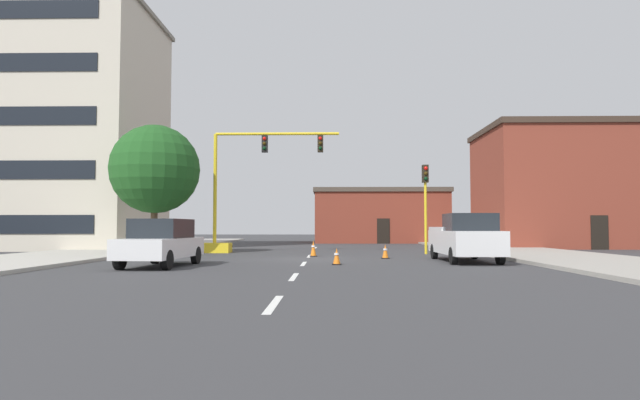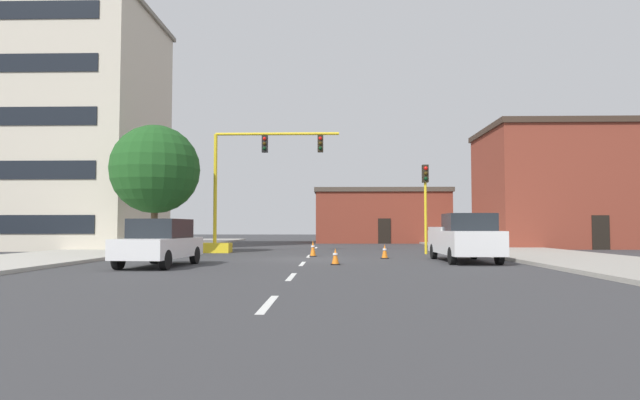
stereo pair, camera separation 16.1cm
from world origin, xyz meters
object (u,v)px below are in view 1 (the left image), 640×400
object	(u,v)px
tree_left_near	(155,169)
traffic_light_pole_right	(425,188)
pickup_truck_white	(465,238)
traffic_signal_gantry	(232,214)
sedan_white_near_left	(161,242)
traffic_cone_roadside_b	(385,252)
traffic_cone_roadside_a	(313,249)
traffic_cone_roadside_c	(337,257)

from	to	relation	value
tree_left_near	traffic_light_pole_right	bearing A→B (deg)	0.96
tree_left_near	pickup_truck_white	xyz separation A→B (m)	(15.12, -6.10, -3.59)
traffic_signal_gantry	sedan_white_near_left	size ratio (longest dim) A/B	1.72
traffic_signal_gantry	traffic_cone_roadside_b	xyz separation A→B (m)	(8.11, -5.53, -1.85)
traffic_cone_roadside_a	traffic_light_pole_right	bearing A→B (deg)	23.25
traffic_signal_gantry	traffic_cone_roadside_a	size ratio (longest dim) A/B	10.07
traffic_cone_roadside_a	traffic_cone_roadside_c	world-z (taller)	traffic_cone_roadside_a
sedan_white_near_left	traffic_cone_roadside_a	size ratio (longest dim) A/B	5.85
pickup_truck_white	sedan_white_near_left	distance (m)	12.20
pickup_truck_white	tree_left_near	bearing A→B (deg)	158.02
traffic_signal_gantry	traffic_cone_roadside_a	distance (m)	6.37
traffic_light_pole_right	traffic_cone_roadside_b	distance (m)	5.93
traffic_signal_gantry	pickup_truck_white	bearing A→B (deg)	-34.24
pickup_truck_white	traffic_cone_roadside_a	world-z (taller)	pickup_truck_white
tree_left_near	traffic_cone_roadside_c	xyz separation A→B (m)	(9.74, -8.04, -4.25)
pickup_truck_white	traffic_cone_roadside_c	xyz separation A→B (m)	(-5.38, -1.93, -0.66)
sedan_white_near_left	traffic_cone_roadside_a	world-z (taller)	sedan_white_near_left
pickup_truck_white	sedan_white_near_left	bearing A→B (deg)	-165.93
pickup_truck_white	traffic_cone_roadside_a	bearing A→B (deg)	149.62
pickup_truck_white	traffic_cone_roadside_b	bearing A→B (deg)	145.93
traffic_cone_roadside_c	traffic_light_pole_right	bearing A→B (deg)	59.47
traffic_cone_roadside_a	traffic_cone_roadside_c	size ratio (longest dim) A/B	1.23
traffic_signal_gantry	traffic_cone_roadside_a	xyz separation A→B (m)	(4.75, -3.84, -1.79)
tree_left_near	sedan_white_near_left	xyz separation A→B (m)	(3.29, -9.07, -3.68)
traffic_cone_roadside_b	traffic_cone_roadside_c	bearing A→B (deg)	-119.39
traffic_light_pole_right	tree_left_near	bearing A→B (deg)	-179.04
traffic_cone_roadside_a	traffic_cone_roadside_b	world-z (taller)	traffic_cone_roadside_a
pickup_truck_white	sedan_white_near_left	size ratio (longest dim) A/B	1.17
pickup_truck_white	traffic_cone_roadside_b	xyz separation A→B (m)	(-3.11, 2.10, -0.65)
traffic_cone_roadside_c	traffic_cone_roadside_b	bearing A→B (deg)	60.61
traffic_signal_gantry	sedan_white_near_left	xyz separation A→B (m)	(-0.62, -10.60, -1.29)
traffic_cone_roadside_a	traffic_cone_roadside_b	size ratio (longest dim) A/B	1.20
traffic_light_pole_right	traffic_cone_roadside_c	xyz separation A→B (m)	(-4.89, -8.28, -3.21)
traffic_cone_roadside_a	traffic_cone_roadside_b	distance (m)	3.75
pickup_truck_white	sedan_white_near_left	world-z (taller)	pickup_truck_white
traffic_cone_roadside_a	traffic_cone_roadside_b	bearing A→B (deg)	-26.69
traffic_light_pole_right	sedan_white_near_left	world-z (taller)	traffic_light_pole_right
traffic_light_pole_right	tree_left_near	xyz separation A→B (m)	(-14.63, -0.25, 1.04)
traffic_signal_gantry	traffic_light_pole_right	world-z (taller)	traffic_signal_gantry
traffic_cone_roadside_c	traffic_signal_gantry	bearing A→B (deg)	121.39
traffic_cone_roadside_a	pickup_truck_white	bearing A→B (deg)	-30.38
traffic_signal_gantry	pickup_truck_white	distance (m)	13.62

